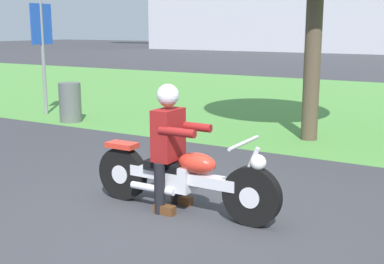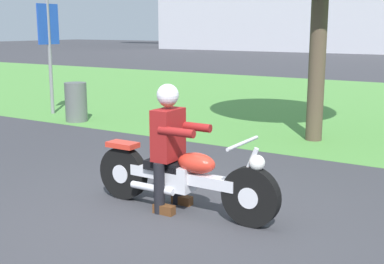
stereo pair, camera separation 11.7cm
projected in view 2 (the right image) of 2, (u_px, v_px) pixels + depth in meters
The scene contains 6 objects.
ground at pixel (157, 224), 5.22m from camera, with size 120.00×120.00×0.00m, color #38383D.
grass_verge at pixel (373, 106), 13.07m from camera, with size 60.00×12.00×0.01m, color #549342.
motorcycle_lead at pixel (183, 177), 5.53m from camera, with size 2.25×0.66×0.87m.
rider_lead at pixel (170, 137), 5.53m from camera, with size 0.55×0.48×1.39m.
trash_can at pixel (76, 102), 10.88m from camera, with size 0.46×0.46×0.83m, color #595E5B.
sign_banner at pixel (49, 39), 11.60m from camera, with size 0.08×0.60×2.60m.
Camera 2 is at (2.91, -3.99, 1.98)m, focal length 47.79 mm.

